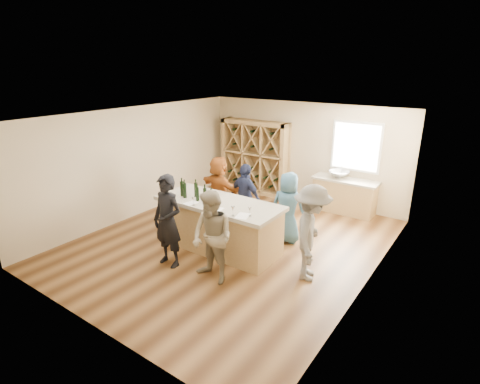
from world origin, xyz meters
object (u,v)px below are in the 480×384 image
Objects in this scene: sink at (339,174)px; person_far_left at (219,188)px; tasting_counter_base at (219,227)px; wine_bottle_a at (182,189)px; person_near_left at (168,221)px; wine_rack at (255,157)px; person_server at (311,233)px; wine_bottle_e at (205,195)px; wine_bottle_b at (185,190)px; person_far_mid at (245,197)px; wine_bottle_c at (196,190)px; wine_bottle_f at (211,199)px; wine_bottle_d at (197,194)px; person_far_right at (288,208)px; person_near_right at (212,238)px.

person_far_left is at bearing -134.32° from sink.
tasting_counter_base is 1.14m from wine_bottle_a.
sink is 4.95m from person_near_left.
wine_rack is 5.07m from person_server.
person_far_left is at bearing 48.76° from person_server.
person_far_left is at bearing 117.81° from wine_bottle_e.
wine_bottle_b is at bearing -161.78° from tasting_counter_base.
tasting_counter_base is at bearing 107.55° from person_far_mid.
person_server is at bearing 4.71° from wine_bottle_e.
wine_bottle_e is (0.35, -0.12, -0.01)m from wine_bottle_c.
wine_bottle_b is 0.50m from wine_bottle_e.
person_near_left is (0.34, -0.86, -0.32)m from wine_bottle_b.
wine_bottle_f is at bearing -7.01° from wine_bottle_a.
wine_bottle_a is 0.91m from wine_bottle_f.
wine_rack is 0.85× the size of tasting_counter_base.
wine_bottle_f is at bearing -10.36° from wine_bottle_d.
wine_bottle_e is 0.18× the size of person_far_right.
person_near_left reaches higher than wine_bottle_d.
wine_bottle_f is at bearing -21.73° from wine_bottle_c.
person_near_right is at bearing -50.36° from wine_bottle_f.
person_far_right reaches higher than wine_bottle_c.
wine_bottle_c is (0.88, -3.69, 0.14)m from wine_rack.
wine_bottle_d is (1.07, -3.86, 0.12)m from wine_rack.
tasting_counter_base is at bearing 99.46° from wine_bottle_f.
wine_bottle_d is 0.93m from person_near_left.
wine_bottle_e is at bearing -18.49° from wine_bottle_c.
sink is 1.81× the size of wine_bottle_f.
person_server is 1.11× the size of person_far_mid.
wine_bottle_b is at bearing -176.86° from wine_bottle_d.
wine_bottle_c is 0.19× the size of person_far_left.
tasting_counter_base is 0.79m from wine_bottle_f.
wine_bottle_b is 1.04× the size of wine_bottle_c.
person_near_left reaches higher than wine_bottle_c.
wine_bottle_f is (-2.04, -0.32, 0.33)m from person_server.
sink is 4.13m from wine_bottle_d.
person_server is (3.55, -3.62, -0.20)m from wine_rack.
person_far_right is at bearing -173.01° from person_far_left.
person_near_left is (-0.00, -0.88, -0.30)m from wine_bottle_d.
wine_bottle_e is at bearing 143.95° from person_near_right.
wine_bottle_a is 1.13× the size of wine_bottle_e.
person_far_mid reaches higher than tasting_counter_base.
wine_bottle_a is 0.46m from wine_bottle_d.
wine_bottle_b is 0.19× the size of person_near_right.
wine_bottle_a is 0.19× the size of person_near_right.
tasting_counter_base is at bearing 71.65° from person_server.
person_near_right is 1.06× the size of person_far_mid.
wine_rack reaches higher than wine_bottle_f.
wine_bottle_b is at bearing -171.81° from wine_bottle_e.
wine_bottle_d is 2.01m from person_far_right.
person_near_right is 1.07× the size of person_far_right.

